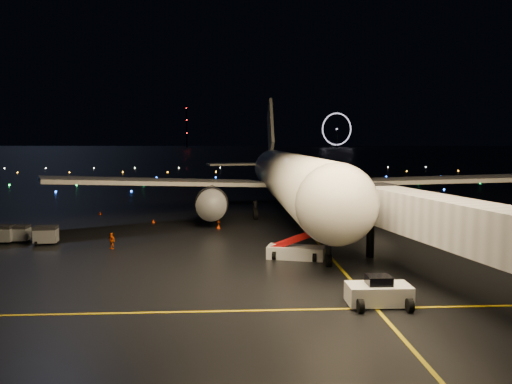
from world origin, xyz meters
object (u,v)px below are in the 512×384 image
baggage_cart_1 (19,234)px  baggage_cart_2 (2,234)px  pushback_tug (379,290)px  crew_c (112,241)px  baggage_cart_0 (46,235)px  belt_loader (296,239)px  airliner (287,150)px

baggage_cart_1 → baggage_cart_2: size_ratio=0.94×
pushback_tug → crew_c: 27.09m
crew_c → baggage_cart_2: (-11.66, 3.35, 0.13)m
crew_c → baggage_cart_0: 7.43m
baggage_cart_1 → baggage_cart_2: 1.51m
baggage_cart_2 → belt_loader: bearing=-16.2°
belt_loader → baggage_cart_0: belt_loader is taller
airliner → belt_loader: size_ratio=8.81×
baggage_cart_0 → crew_c: bearing=-24.7°
pushback_tug → baggage_cart_1: 37.54m
airliner → baggage_cart_2: (-30.90, -16.25, -8.11)m
pushback_tug → crew_c: pushback_tug is taller
pushback_tug → baggage_cart_2: bearing=147.5°
baggage_cart_0 → baggage_cart_1: bearing=151.6°
airliner → baggage_cart_2: bearing=-152.5°
pushback_tug → crew_c: bearing=139.9°
pushback_tug → baggage_cart_0: size_ratio=1.82×
airliner → crew_c: size_ratio=40.79×
pushback_tug → airliner: bearing=92.6°
baggage_cart_0 → belt_loader: bearing=-22.5°
crew_c → baggage_cart_2: baggage_cart_2 is taller
belt_loader → baggage_cart_2: bearing=179.6°
belt_loader → pushback_tug: bearing=-58.8°
belt_loader → baggage_cart_2: 29.93m
pushback_tug → belt_loader: size_ratio=0.55×
belt_loader → baggage_cart_0: (-24.09, 7.42, -0.83)m
pushback_tug → baggage_cart_0: (-27.59, 20.08, -0.02)m
baggage_cart_1 → baggage_cart_2: baggage_cart_2 is taller
airliner → belt_loader: 25.71m
crew_c → baggage_cart_2: size_ratio=0.73×
airliner → baggage_cart_1: bearing=-152.1°
baggage_cart_0 → baggage_cart_2: size_ratio=1.01×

